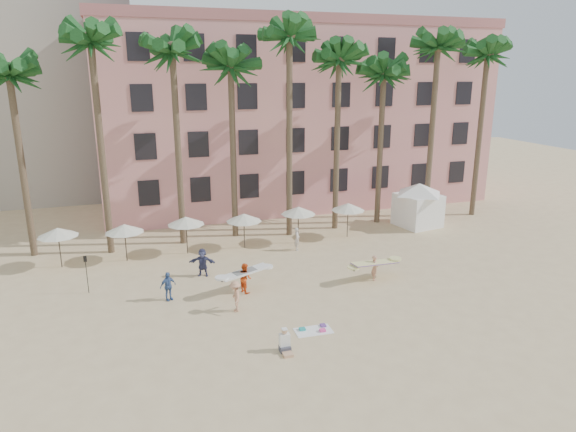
{
  "coord_description": "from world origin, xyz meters",
  "views": [
    {
      "loc": [
        -8.7,
        -21.22,
        12.08
      ],
      "look_at": [
        0.14,
        6.0,
        4.0
      ],
      "focal_mm": 32.0,
      "sensor_mm": 36.0,
      "label": 1
    }
  ],
  "objects_px": {
    "cabana": "(418,201)",
    "carrier_white": "(245,277)",
    "pink_hotel": "(292,116)",
    "carrier_yellow": "(375,266)"
  },
  "relations": [
    {
      "from": "pink_hotel",
      "to": "cabana",
      "type": "height_order",
      "value": "pink_hotel"
    },
    {
      "from": "cabana",
      "to": "carrier_white",
      "type": "height_order",
      "value": "cabana"
    },
    {
      "from": "cabana",
      "to": "carrier_yellow",
      "type": "distance_m",
      "value": 12.52
    },
    {
      "from": "cabana",
      "to": "carrier_white",
      "type": "distance_m",
      "value": 18.39
    },
    {
      "from": "carrier_white",
      "to": "cabana",
      "type": "bearing_deg",
      "value": 27.27
    },
    {
      "from": "cabana",
      "to": "carrier_white",
      "type": "xyz_separation_m",
      "value": [
        -16.31,
        -8.41,
        -1.14
      ]
    },
    {
      "from": "pink_hotel",
      "to": "cabana",
      "type": "distance_m",
      "value": 15.3
    },
    {
      "from": "pink_hotel",
      "to": "carrier_white",
      "type": "distance_m",
      "value": 24.08
    },
    {
      "from": "carrier_white",
      "to": "pink_hotel",
      "type": "bearing_deg",
      "value": 65.06
    },
    {
      "from": "pink_hotel",
      "to": "carrier_white",
      "type": "bearing_deg",
      "value": -114.94
    }
  ]
}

